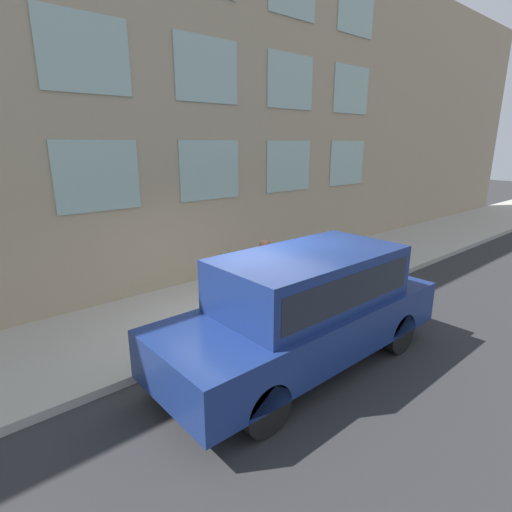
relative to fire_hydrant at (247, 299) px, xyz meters
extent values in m
plane|color=#2D2D30|center=(-0.57, 0.45, -0.50)|extent=(80.00, 80.00, 0.00)
cube|color=#B2ADA3|center=(0.99, 0.45, -0.43)|extent=(3.12, 60.00, 0.14)
cube|color=tan|center=(2.70, 0.45, 4.00)|extent=(0.30, 40.00, 8.99)
cube|color=#9EBCB2|center=(2.53, -6.49, 2.42)|extent=(0.03, 1.75, 1.43)
cube|color=#9EBCB2|center=(2.53, -3.72, 2.42)|extent=(0.03, 1.75, 1.43)
cube|color=#9EBCB2|center=(2.53, -0.94, 2.42)|extent=(0.03, 1.75, 1.43)
cube|color=#9EBCB2|center=(2.53, 1.83, 2.42)|extent=(0.03, 1.75, 1.43)
cube|color=#9EBCB2|center=(2.53, -6.49, 4.71)|extent=(0.03, 1.75, 1.43)
cube|color=#9EBCB2|center=(2.53, -3.72, 4.71)|extent=(0.03, 1.75, 1.43)
cube|color=#9EBCB2|center=(2.53, -0.94, 4.71)|extent=(0.03, 1.75, 1.43)
cube|color=#9EBCB2|center=(2.53, 1.83, 4.71)|extent=(0.03, 1.75, 1.43)
cube|color=#9EBCB2|center=(2.53, -6.49, 7.00)|extent=(0.03, 1.75, 1.43)
cylinder|color=gold|center=(0.00, 0.00, -0.34)|extent=(0.29, 0.29, 0.04)
cylinder|color=gold|center=(0.00, 0.00, -0.06)|extent=(0.21, 0.21, 0.59)
sphere|color=#A4891E|center=(0.00, 0.00, 0.23)|extent=(0.22, 0.22, 0.22)
cylinder|color=black|center=(0.00, 0.00, 0.30)|extent=(0.07, 0.07, 0.09)
cylinder|color=gold|center=(0.00, -0.16, 0.01)|extent=(0.09, 0.10, 0.09)
cylinder|color=gold|center=(0.00, 0.16, 0.01)|extent=(0.09, 0.10, 0.09)
cylinder|color=#998466|center=(-0.02, -0.54, 0.01)|extent=(0.11, 0.11, 0.73)
cylinder|color=#998466|center=(0.14, -0.54, 0.01)|extent=(0.11, 0.11, 0.73)
cube|color=#1E59A5|center=(0.06, -0.54, 0.64)|extent=(0.20, 0.14, 0.54)
cylinder|color=#1E59A5|center=(-0.08, -0.54, 0.66)|extent=(0.08, 0.08, 0.52)
cylinder|color=#1E59A5|center=(0.20, -0.54, 0.66)|extent=(0.08, 0.08, 0.52)
sphere|color=brown|center=(0.06, -0.54, 1.04)|extent=(0.24, 0.24, 0.24)
cylinder|color=black|center=(-2.66, 1.92, -0.14)|extent=(0.24, 0.72, 0.72)
cylinder|color=black|center=(-1.04, 1.92, -0.14)|extent=(0.24, 0.72, 0.72)
cylinder|color=black|center=(-2.66, -1.24, -0.14)|extent=(0.24, 0.72, 0.72)
cylinder|color=black|center=(-1.04, -1.24, -0.14)|extent=(0.24, 0.72, 0.72)
cube|color=navy|center=(-1.85, 0.34, 0.23)|extent=(1.87, 5.10, 0.73)
cube|color=navy|center=(-1.85, 0.21, 1.01)|extent=(1.64, 3.16, 0.83)
cube|color=#1E232D|center=(-1.85, 0.21, 1.01)|extent=(1.65, 2.91, 0.53)
camera|label=1|loc=(-5.84, 4.82, 3.07)|focal=28.00mm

